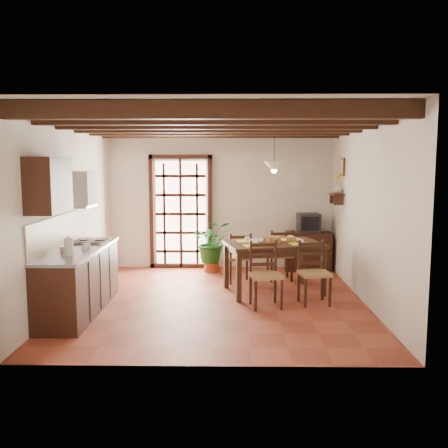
{
  "coord_description": "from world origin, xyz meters",
  "views": [
    {
      "loc": [
        0.22,
        -7.52,
        2.14
      ],
      "look_at": [
        0.1,
        0.4,
        1.15
      ],
      "focal_mm": 40.0,
      "sensor_mm": 36.0,
      "label": 1
    }
  ],
  "objects_px": {
    "chair_far_left": "(239,267)",
    "crt_tv": "(309,223)",
    "pendant_lamp": "(274,166)",
    "chair_far_right": "(280,264)",
    "sideboard": "(308,251)",
    "kitchen_counter": "(79,279)",
    "dining_table": "(274,249)",
    "potted_plant": "(212,243)",
    "chair_near_left": "(265,287)",
    "chair_near_right": "(314,284)"
  },
  "relations": [
    {
      "from": "kitchen_counter",
      "to": "dining_table",
      "type": "bearing_deg",
      "value": 21.65
    },
    {
      "from": "dining_table",
      "to": "potted_plant",
      "type": "height_order",
      "value": "potted_plant"
    },
    {
      "from": "potted_plant",
      "to": "sideboard",
      "type": "bearing_deg",
      "value": 3.96
    },
    {
      "from": "chair_far_left",
      "to": "sideboard",
      "type": "height_order",
      "value": "chair_far_left"
    },
    {
      "from": "dining_table",
      "to": "sideboard",
      "type": "bearing_deg",
      "value": 50.44
    },
    {
      "from": "potted_plant",
      "to": "dining_table",
      "type": "bearing_deg",
      "value": -55.32
    },
    {
      "from": "chair_far_left",
      "to": "crt_tv",
      "type": "distance_m",
      "value": 1.84
    },
    {
      "from": "chair_far_left",
      "to": "sideboard",
      "type": "bearing_deg",
      "value": -152.65
    },
    {
      "from": "crt_tv",
      "to": "chair_near_left",
      "type": "bearing_deg",
      "value": -115.48
    },
    {
      "from": "crt_tv",
      "to": "potted_plant",
      "type": "bearing_deg",
      "value": -179.97
    },
    {
      "from": "sideboard",
      "to": "pendant_lamp",
      "type": "height_order",
      "value": "pendant_lamp"
    },
    {
      "from": "chair_far_left",
      "to": "crt_tv",
      "type": "height_order",
      "value": "crt_tv"
    },
    {
      "from": "chair_far_left",
      "to": "pendant_lamp",
      "type": "distance_m",
      "value": 1.97
    },
    {
      "from": "sideboard",
      "to": "crt_tv",
      "type": "relative_size",
      "value": 2.03
    },
    {
      "from": "pendant_lamp",
      "to": "chair_far_right",
      "type": "bearing_deg",
      "value": 76.08
    },
    {
      "from": "crt_tv",
      "to": "pendant_lamp",
      "type": "distance_m",
      "value": 2.11
    },
    {
      "from": "dining_table",
      "to": "crt_tv",
      "type": "height_order",
      "value": "crt_tv"
    },
    {
      "from": "pendant_lamp",
      "to": "sideboard",
      "type": "bearing_deg",
      "value": 62.62
    },
    {
      "from": "chair_near_right",
      "to": "chair_far_left",
      "type": "relative_size",
      "value": 1.06
    },
    {
      "from": "crt_tv",
      "to": "pendant_lamp",
      "type": "height_order",
      "value": "pendant_lamp"
    },
    {
      "from": "chair_far_right",
      "to": "crt_tv",
      "type": "xyz_separation_m",
      "value": [
        0.64,
        0.83,
        0.66
      ]
    },
    {
      "from": "chair_far_left",
      "to": "pendant_lamp",
      "type": "relative_size",
      "value": 1.06
    },
    {
      "from": "sideboard",
      "to": "pendant_lamp",
      "type": "relative_size",
      "value": 1.07
    },
    {
      "from": "dining_table",
      "to": "chair_near_left",
      "type": "bearing_deg",
      "value": -115.99
    },
    {
      "from": "chair_near_right",
      "to": "chair_far_right",
      "type": "xyz_separation_m",
      "value": [
        -0.37,
        1.52,
        -0.0
      ]
    },
    {
      "from": "chair_near_right",
      "to": "chair_far_right",
      "type": "height_order",
      "value": "chair_near_right"
    },
    {
      "from": "chair_near_left",
      "to": "pendant_lamp",
      "type": "bearing_deg",
      "value": 68.79
    },
    {
      "from": "chair_far_right",
      "to": "pendant_lamp",
      "type": "distance_m",
      "value": 1.95
    },
    {
      "from": "chair_far_left",
      "to": "potted_plant",
      "type": "xyz_separation_m",
      "value": [
        -0.52,
        0.88,
        0.29
      ]
    },
    {
      "from": "chair_near_right",
      "to": "pendant_lamp",
      "type": "xyz_separation_m",
      "value": [
        -0.56,
        0.77,
        1.78
      ]
    },
    {
      "from": "sideboard",
      "to": "pendant_lamp",
      "type": "bearing_deg",
      "value": -113.78
    },
    {
      "from": "kitchen_counter",
      "to": "dining_table",
      "type": "distance_m",
      "value": 3.09
    },
    {
      "from": "kitchen_counter",
      "to": "chair_near_right",
      "type": "height_order",
      "value": "kitchen_counter"
    },
    {
      "from": "chair_near_right",
      "to": "crt_tv",
      "type": "xyz_separation_m",
      "value": [
        0.27,
        2.35,
        0.66
      ]
    },
    {
      "from": "dining_table",
      "to": "chair_far_right",
      "type": "relative_size",
      "value": 1.84
    },
    {
      "from": "chair_near_left",
      "to": "sideboard",
      "type": "bearing_deg",
      "value": 58.23
    },
    {
      "from": "dining_table",
      "to": "chair_near_left",
      "type": "xyz_separation_m",
      "value": [
        -0.19,
        -0.85,
        -0.42
      ]
    },
    {
      "from": "crt_tv",
      "to": "potted_plant",
      "type": "relative_size",
      "value": 0.21
    },
    {
      "from": "kitchen_counter",
      "to": "chair_near_right",
      "type": "distance_m",
      "value": 3.46
    },
    {
      "from": "potted_plant",
      "to": "pendant_lamp",
      "type": "height_order",
      "value": "pendant_lamp"
    },
    {
      "from": "chair_near_left",
      "to": "chair_far_left",
      "type": "distance_m",
      "value": 1.56
    },
    {
      "from": "kitchen_counter",
      "to": "chair_near_left",
      "type": "relative_size",
      "value": 2.32
    },
    {
      "from": "sideboard",
      "to": "pendant_lamp",
      "type": "distance_m",
      "value": 2.46
    },
    {
      "from": "chair_far_left",
      "to": "sideboard",
      "type": "xyz_separation_m",
      "value": [
        1.38,
        1.02,
        0.1
      ]
    },
    {
      "from": "chair_near_left",
      "to": "potted_plant",
      "type": "xyz_separation_m",
      "value": [
        -0.89,
        2.4,
        0.27
      ]
    },
    {
      "from": "kitchen_counter",
      "to": "pendant_lamp",
      "type": "relative_size",
      "value": 2.66
    },
    {
      "from": "chair_near_right",
      "to": "chair_far_left",
      "type": "height_order",
      "value": "chair_near_right"
    },
    {
      "from": "chair_far_right",
      "to": "pendant_lamp",
      "type": "xyz_separation_m",
      "value": [
        -0.19,
        -0.75,
        1.79
      ]
    },
    {
      "from": "dining_table",
      "to": "potted_plant",
      "type": "bearing_deg",
      "value": 111.1
    },
    {
      "from": "chair_near_right",
      "to": "sideboard",
      "type": "distance_m",
      "value": 2.37
    }
  ]
}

